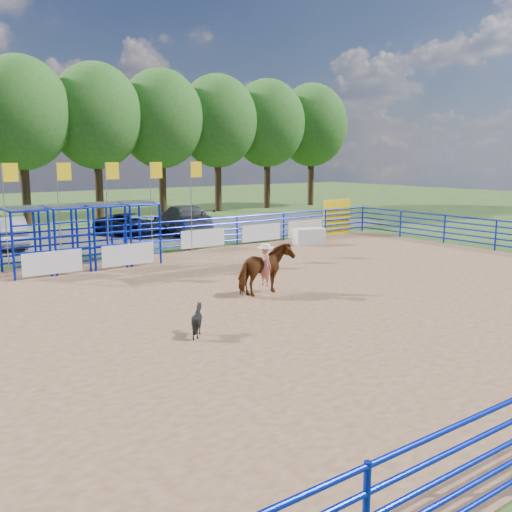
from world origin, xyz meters
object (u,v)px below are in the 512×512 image
Objects in this scene: car_c at (131,224)px; car_d at (183,219)px; announcer_table at (309,237)px; horse_and_rider at (265,268)px; calf at (197,320)px; car_b at (6,232)px.

car_d is (2.93, -0.74, 0.20)m from car_c.
car_c reaches higher than announcer_table.
horse_and_rider reaches higher than announcer_table.
calf is (-12.10, -9.59, -0.02)m from announcer_table.
calf is at bearing 72.29° from car_d.
car_b is 1.04× the size of car_c.
car_c is (6.25, 18.20, 0.21)m from calf.
horse_and_rider reaches higher than calf.
car_c is 0.79× the size of car_d.
horse_and_rider reaches higher than car_b.
horse_and_rider is at bearing -67.26° from calf.
car_c reaches higher than calf.
car_d is at bearing -36.49° from calf.
announcer_table is 10.41m from car_c.
car_c is (6.73, 0.33, -0.15)m from car_b.
car_b is at bearing 146.64° from announcer_table.
car_b is 0.82× the size of car_d.
car_d is at bearing -175.28° from car_b.
car_b is at bearing 159.88° from car_c.
announcer_table is 0.27× the size of car_d.
car_d reaches higher than car_c.
announcer_table is 15.44m from calf.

